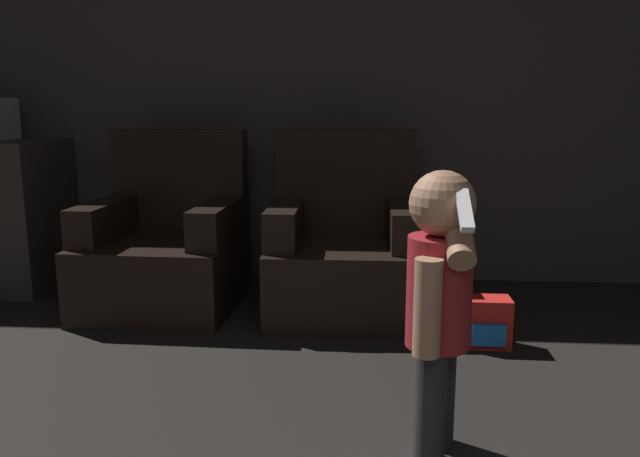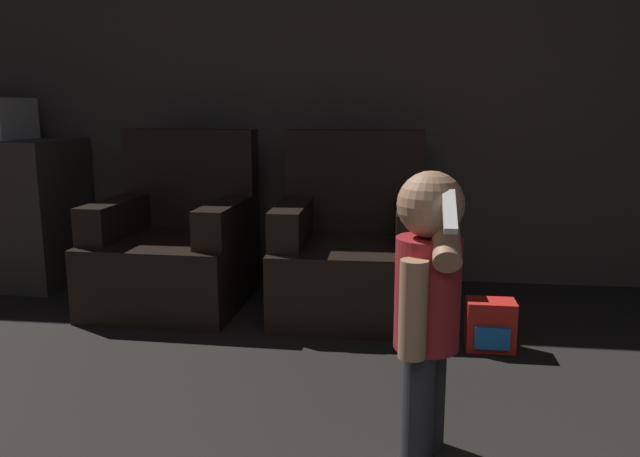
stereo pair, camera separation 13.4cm
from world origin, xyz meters
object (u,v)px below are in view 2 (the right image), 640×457
at_px(armchair_left, 177,245).
at_px(armchair_right, 351,251).
at_px(person_toddler, 428,294).
at_px(toy_backpack, 490,325).

xyz_separation_m(armchair_left, armchair_right, (0.99, -0.00, 0.00)).
xyz_separation_m(armchair_left, person_toddler, (1.34, -1.46, 0.22)).
height_order(armchair_right, toy_backpack, armchair_right).
distance_m(armchair_left, person_toddler, 1.99).
distance_m(armchair_right, person_toddler, 1.52).
relative_size(armchair_right, toy_backpack, 4.20).
bearing_deg(armchair_left, person_toddler, -46.27).
relative_size(person_toddler, toy_backpack, 3.97).
bearing_deg(person_toddler, armchair_left, -116.38).
bearing_deg(toy_backpack, armchair_right, 142.72).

